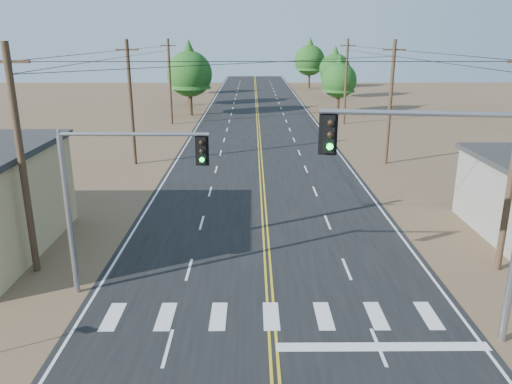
{
  "coord_description": "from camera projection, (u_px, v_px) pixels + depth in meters",
  "views": [
    {
      "loc": [
        -0.7,
        -8.65,
        10.13
      ],
      "look_at": [
        -0.54,
        12.68,
        3.5
      ],
      "focal_mm": 35.0,
      "sensor_mm": 36.0,
      "label": 1
    }
  ],
  "objects": [
    {
      "name": "road",
      "position": [
        261.0,
        169.0,
        39.92
      ],
      "size": [
        15.0,
        200.0,
        0.02
      ],
      "primitive_type": "cube",
      "color": "black",
      "rests_on": "ground"
    },
    {
      "name": "utility_pole_left_near",
      "position": [
        22.0,
        161.0,
        21.14
      ],
      "size": [
        1.8,
        0.3,
        10.0
      ],
      "color": "#4C3826",
      "rests_on": "ground"
    },
    {
      "name": "utility_pole_left_mid",
      "position": [
        131.0,
        102.0,
        40.24
      ],
      "size": [
        1.8,
        0.3,
        10.0
      ],
      "color": "#4C3826",
      "rests_on": "ground"
    },
    {
      "name": "utility_pole_left_far",
      "position": [
        170.0,
        81.0,
        59.33
      ],
      "size": [
        1.8,
        0.3,
        10.0
      ],
      "color": "#4C3826",
      "rests_on": "ground"
    },
    {
      "name": "utility_pole_right_mid",
      "position": [
        390.0,
        102.0,
        40.39
      ],
      "size": [
        1.8,
        0.3,
        10.0
      ],
      "color": "#4C3826",
      "rests_on": "ground"
    },
    {
      "name": "utility_pole_right_far",
      "position": [
        346.0,
        81.0,
        59.49
      ],
      "size": [
        1.8,
        0.3,
        10.0
      ],
      "color": "#4C3826",
      "rests_on": "ground"
    },
    {
      "name": "signal_mast_left",
      "position": [
        107.0,
        185.0,
        19.36
      ],
      "size": [
        5.78,
        0.51,
        6.84
      ],
      "rotation": [
        0.0,
        0.0,
        -0.03
      ],
      "color": "gray",
      "rests_on": "ground"
    },
    {
      "name": "signal_mast_right",
      "position": [
        463.0,
        188.0,
        16.07
      ],
      "size": [
        6.7,
        1.26,
        8.08
      ],
      "rotation": [
        0.0,
        0.0,
        -0.15
      ],
      "color": "gray",
      "rests_on": "ground"
    },
    {
      "name": "tree_left_near",
      "position": [
        189.0,
        69.0,
        65.88
      ],
      "size": [
        5.98,
        5.98,
        9.96
      ],
      "color": "#3F2D1E",
      "rests_on": "ground"
    },
    {
      "name": "tree_left_mid",
      "position": [
        188.0,
        68.0,
        76.02
      ],
      "size": [
        5.53,
        5.53,
        9.22
      ],
      "color": "#3F2D1E",
      "rests_on": "ground"
    },
    {
      "name": "tree_left_far",
      "position": [
        190.0,
        69.0,
        91.88
      ],
      "size": [
        4.42,
        4.42,
        7.37
      ],
      "color": "#3F2D1E",
      "rests_on": "ground"
    },
    {
      "name": "tree_right_near",
      "position": [
        339.0,
        77.0,
        68.63
      ],
      "size": [
        4.84,
        4.84,
        8.06
      ],
      "color": "#3F2D1E",
      "rests_on": "ground"
    },
    {
      "name": "tree_right_mid",
      "position": [
        335.0,
        66.0,
        85.83
      ],
      "size": [
        5.31,
        5.31,
        8.85
      ],
      "color": "#3F2D1E",
      "rests_on": "ground"
    },
    {
      "name": "tree_right_far",
      "position": [
        310.0,
        57.0,
        101.46
      ],
      "size": [
        6.14,
        6.14,
        10.23
      ],
      "color": "#3F2D1E",
      "rests_on": "ground"
    }
  ]
}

